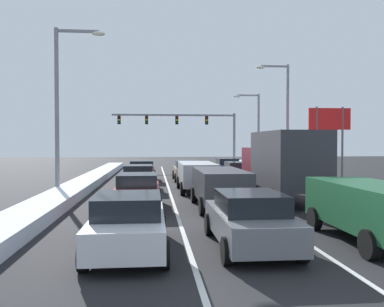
% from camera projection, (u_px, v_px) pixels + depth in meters
% --- Properties ---
extents(ground_plane, '(120.00, 120.00, 0.00)m').
position_uv_depth(ground_plane, '(204.00, 197.00, 21.13)').
color(ground_plane, black).
extents(lane_stripe_between_right_lane_and_center_lane, '(0.14, 46.24, 0.01)m').
position_uv_depth(lane_stripe_between_right_lane_and_center_lane, '(223.00, 188.00, 25.48)').
color(lane_stripe_between_right_lane_and_center_lane, silver).
rests_on(lane_stripe_between_right_lane_and_center_lane, ground).
extents(lane_stripe_between_center_lane_and_left_lane, '(0.14, 46.24, 0.01)m').
position_uv_depth(lane_stripe_between_center_lane_and_left_lane, '(169.00, 188.00, 25.16)').
color(lane_stripe_between_center_lane_and_left_lane, silver).
rests_on(lane_stripe_between_center_lane_and_left_lane, ground).
extents(snow_bank_right_shoulder, '(1.75, 46.24, 0.77)m').
position_uv_depth(snow_bank_right_shoulder, '(305.00, 181.00, 25.96)').
color(snow_bank_right_shoulder, silver).
rests_on(snow_bank_right_shoulder, ground).
extents(snow_bank_left_shoulder, '(1.64, 46.24, 0.50)m').
position_uv_depth(snow_bank_left_shoulder, '(81.00, 185.00, 24.66)').
color(snow_bank_left_shoulder, silver).
rests_on(snow_bank_left_shoulder, ground).
extents(suv_green_right_lane_nearest, '(2.16, 4.90, 1.67)m').
position_uv_depth(suv_green_right_lane_nearest, '(371.00, 206.00, 11.61)').
color(suv_green_right_lane_nearest, '#1E5633').
rests_on(suv_green_right_lane_nearest, ground).
extents(box_truck_right_lane_second, '(2.53, 7.20, 3.36)m').
position_uv_depth(box_truck_right_lane_second, '(282.00, 162.00, 19.77)').
color(box_truck_right_lane_second, maroon).
rests_on(box_truck_right_lane_second, ground).
extents(sedan_black_right_lane_third, '(2.00, 4.50, 1.51)m').
position_uv_depth(sedan_black_right_lane_third, '(238.00, 173.00, 28.08)').
color(sedan_black_right_lane_third, black).
rests_on(sedan_black_right_lane_third, ground).
extents(sedan_navy_right_lane_fourth, '(2.00, 4.50, 1.51)m').
position_uv_depth(sedan_navy_right_lane_fourth, '(227.00, 167.00, 34.80)').
color(sedan_navy_right_lane_fourth, navy).
rests_on(sedan_navy_right_lane_fourth, ground).
extents(sedan_gray_center_lane_nearest, '(2.00, 4.50, 1.51)m').
position_uv_depth(sedan_gray_center_lane_nearest, '(250.00, 219.00, 11.01)').
color(sedan_gray_center_lane_nearest, slate).
rests_on(sedan_gray_center_lane_nearest, ground).
extents(suv_charcoal_center_lane_second, '(2.16, 4.90, 1.67)m').
position_uv_depth(suv_charcoal_center_lane_second, '(220.00, 185.00, 17.60)').
color(suv_charcoal_center_lane_second, '#38383D').
rests_on(suv_charcoal_center_lane_second, ground).
extents(suv_silver_center_lane_third, '(2.16, 4.90, 1.67)m').
position_uv_depth(suv_silver_center_lane_third, '(197.00, 174.00, 23.62)').
color(suv_silver_center_lane_third, '#B7BABF').
rests_on(suv_silver_center_lane_third, ground).
extents(sedan_tan_center_lane_fourth, '(2.00, 4.50, 1.51)m').
position_uv_depth(sedan_tan_center_lane_fourth, '(187.00, 170.00, 30.50)').
color(sedan_tan_center_lane_fourth, '#937F60').
rests_on(sedan_tan_center_lane_fourth, ground).
extents(sedan_white_left_lane_nearest, '(2.00, 4.50, 1.51)m').
position_uv_depth(sedan_white_left_lane_nearest, '(128.00, 223.00, 10.52)').
color(sedan_white_left_lane_nearest, silver).
rests_on(sedan_white_left_lane_nearest, ground).
extents(sedan_red_left_lane_second, '(2.00, 4.50, 1.51)m').
position_uv_depth(sedan_red_left_lane_second, '(138.00, 191.00, 17.48)').
color(sedan_red_left_lane_second, maroon).
rests_on(sedan_red_left_lane_second, ground).
extents(sedan_green_left_lane_third, '(2.00, 4.50, 1.51)m').
position_uv_depth(sedan_green_left_lane_third, '(139.00, 178.00, 24.20)').
color(sedan_green_left_lane_third, '#1E5633').
rests_on(sedan_green_left_lane_third, ground).
extents(sedan_maroon_left_lane_fourth, '(2.00, 4.50, 1.51)m').
position_uv_depth(sedan_maroon_left_lane_fourth, '(142.00, 171.00, 30.06)').
color(sedan_maroon_left_lane_fourth, maroon).
rests_on(sedan_maroon_left_lane_fourth, ground).
extents(traffic_light_gantry, '(14.00, 0.47, 6.20)m').
position_uv_depth(traffic_light_gantry, '(188.00, 125.00, 46.21)').
color(traffic_light_gantry, slate).
rests_on(traffic_light_gantry, ground).
extents(street_lamp_right_near, '(2.66, 0.36, 8.99)m').
position_uv_depth(street_lamp_right_near, '(283.00, 111.00, 32.16)').
color(street_lamp_right_near, gray).
rests_on(street_lamp_right_near, ground).
extents(street_lamp_right_mid, '(2.66, 0.36, 7.68)m').
position_uv_depth(street_lamp_right_mid, '(255.00, 125.00, 40.53)').
color(street_lamp_right_mid, gray).
rests_on(street_lamp_right_mid, ground).
extents(street_lamp_left_mid, '(2.66, 0.36, 8.88)m').
position_uv_depth(street_lamp_left_mid, '(63.00, 97.00, 21.55)').
color(street_lamp_left_mid, gray).
rests_on(street_lamp_left_mid, ground).
extents(roadside_sign_right, '(3.20, 0.16, 5.50)m').
position_uv_depth(roadside_sign_right, '(330.00, 127.00, 30.24)').
color(roadside_sign_right, '#59595B').
rests_on(roadside_sign_right, ground).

